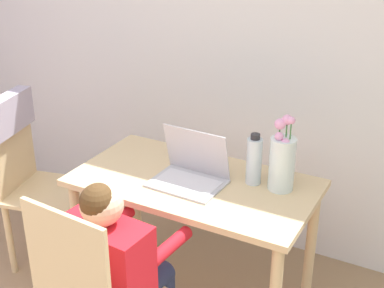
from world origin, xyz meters
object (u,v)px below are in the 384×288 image
at_px(laptop, 191,170).
at_px(flower_vase, 282,160).
at_px(water_bottle, 254,160).
at_px(person_seated, 116,261).
at_px(chair_spare, 24,156).

height_order(laptop, flower_vase, flower_vase).
height_order(flower_vase, water_bottle, flower_vase).
bearing_deg(water_bottle, person_seated, -114.73).
bearing_deg(person_seated, water_bottle, -110.37).
distance_m(laptop, flower_vase, 0.41).
relative_size(chair_spare, flower_vase, 2.84).
relative_size(chair_spare, person_seated, 0.99).
bearing_deg(water_bottle, flower_vase, 3.67).
relative_size(laptop, water_bottle, 1.37).
bearing_deg(flower_vase, water_bottle, -176.33).
relative_size(person_seated, flower_vase, 2.88).
distance_m(person_seated, laptop, 0.56).
relative_size(person_seated, water_bottle, 4.12).
height_order(chair_spare, water_bottle, chair_spare).
distance_m(person_seated, flower_vase, 0.83).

